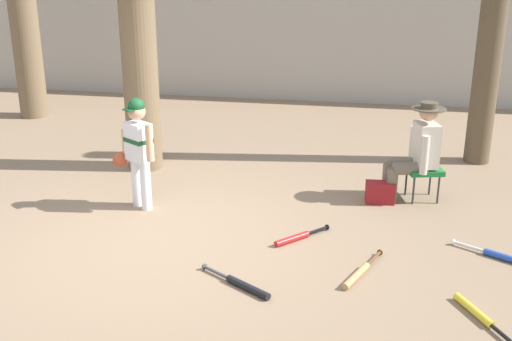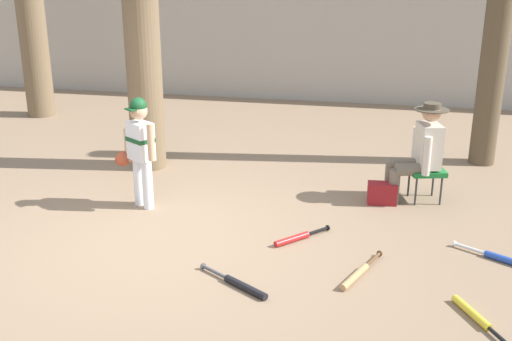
# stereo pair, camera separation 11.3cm
# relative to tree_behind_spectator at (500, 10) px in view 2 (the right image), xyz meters

# --- Properties ---
(ground_plane) EXTENTS (60.00, 60.00, 0.00)m
(ground_plane) POSITION_rel_tree_behind_spectator_xyz_m (-3.59, -3.52, -2.13)
(ground_plane) COLOR #897056
(concrete_back_wall) EXTENTS (18.00, 0.36, 2.57)m
(concrete_back_wall) POSITION_rel_tree_behind_spectator_xyz_m (-3.59, 3.80, -0.85)
(concrete_back_wall) COLOR #ADA89E
(concrete_back_wall) RESTS_ON ground
(tree_behind_spectator) EXTENTS (0.56, 0.56, 4.84)m
(tree_behind_spectator) POSITION_rel_tree_behind_spectator_xyz_m (0.00, 0.00, 0.00)
(tree_behind_spectator) COLOR brown
(tree_behind_spectator) RESTS_ON ground
(young_ballplayer) EXTENTS (0.60, 0.38, 1.31)m
(young_ballplayer) POSITION_rel_tree_behind_spectator_xyz_m (-4.11, -2.62, -1.39)
(young_ballplayer) COLOR white
(young_ballplayer) RESTS_ON ground
(folding_stool) EXTENTS (0.49, 0.49, 0.41)m
(folding_stool) POSITION_rel_tree_behind_spectator_xyz_m (-0.86, -1.70, -1.77)
(folding_stool) COLOR #196B2D
(folding_stool) RESTS_ON ground
(seated_spectator) EXTENTS (0.68, 0.54, 1.20)m
(seated_spectator) POSITION_rel_tree_behind_spectator_xyz_m (-0.96, -1.73, -1.49)
(seated_spectator) COLOR #6B6051
(seated_spectator) RESTS_ON ground
(handbag_beside_stool) EXTENTS (0.36, 0.21, 0.26)m
(handbag_beside_stool) POSITION_rel_tree_behind_spectator_xyz_m (-1.36, -1.92, -2.00)
(handbag_beside_stool) COLOR maroon
(handbag_beside_stool) RESTS_ON ground
(bat_wood_tan) EXTENTS (0.36, 0.79, 0.07)m
(bat_wood_tan) POSITION_rel_tree_behind_spectator_xyz_m (-1.52, -3.81, -2.10)
(bat_wood_tan) COLOR tan
(bat_wood_tan) RESTS_ON ground
(bat_blue_youth) EXTENTS (0.73, 0.47, 0.07)m
(bat_blue_youth) POSITION_rel_tree_behind_spectator_xyz_m (-0.18, -3.21, -2.10)
(bat_blue_youth) COLOR #2347AD
(bat_blue_youth) RESTS_ON ground
(bat_black_composite) EXTENTS (0.73, 0.48, 0.07)m
(bat_black_composite) POSITION_rel_tree_behind_spectator_xyz_m (-2.52, -4.24, -2.10)
(bat_black_composite) COLOR black
(bat_black_composite) RESTS_ON ground
(bat_red_barrel) EXTENTS (0.52, 0.57, 0.07)m
(bat_red_barrel) POSITION_rel_tree_behind_spectator_xyz_m (-2.19, -3.17, -2.10)
(bat_red_barrel) COLOR red
(bat_red_barrel) RESTS_ON ground
(bat_yellow_trainer) EXTENTS (0.43, 0.73, 0.07)m
(bat_yellow_trainer) POSITION_rel_tree_behind_spectator_xyz_m (-0.55, -4.32, -2.10)
(bat_yellow_trainer) COLOR yellow
(bat_yellow_trainer) RESTS_ON ground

